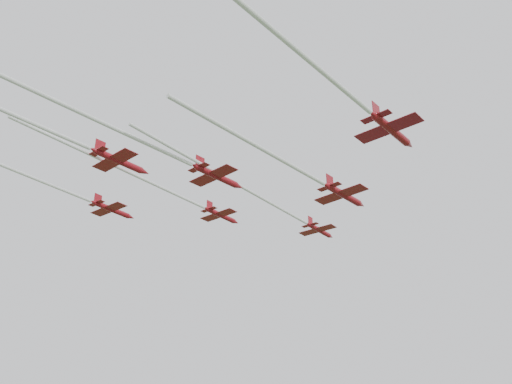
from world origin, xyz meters
The scene contains 7 objects.
jet_lead centered at (-2.30, 6.35, 59.58)m, with size 8.81×56.53×2.38m.
jet_row2_left centered at (-17.71, -5.27, 61.54)m, with size 9.37×51.92×2.44m.
jet_row2_right centered at (9.88, -3.10, 58.40)m, with size 11.83×46.18×2.91m.
jet_row3_left centered at (-33.90, -20.34, 61.30)m, with size 9.28×54.43×2.54m.
jet_row3_mid centered at (-5.71, -19.91, 59.11)m, with size 11.92×45.29×2.75m.
jet_row3_right centered at (23.60, -23.86, 59.33)m, with size 12.90×62.82×2.95m.
jet_row4_left centered at (-19.21, -33.23, 61.33)m, with size 12.83×54.76×2.79m.
Camera 1 is at (47.02, -78.50, 14.97)m, focal length 40.00 mm.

